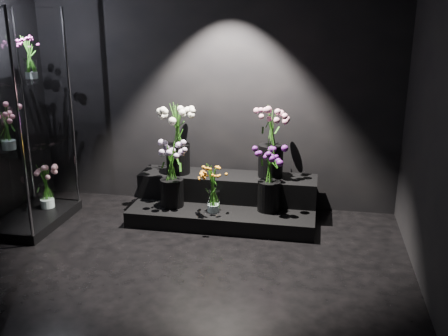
# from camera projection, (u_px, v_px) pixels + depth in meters

# --- Properties ---
(floor) EXTENTS (4.00, 4.00, 0.00)m
(floor) POSITION_uv_depth(u_px,v_px,m) (160.00, 292.00, 3.88)
(floor) COLOR black
(floor) RESTS_ON ground
(wall_back) EXTENTS (4.00, 0.00, 4.00)m
(wall_back) POSITION_uv_depth(u_px,v_px,m) (213.00, 80.00, 5.34)
(wall_back) COLOR black
(wall_back) RESTS_ON floor
(display_riser) EXTENTS (1.90, 0.84, 0.42)m
(display_riser) POSITION_uv_depth(u_px,v_px,m) (226.00, 200.00, 5.31)
(display_riser) COLOR black
(display_riser) RESTS_ON floor
(display_case) EXTENTS (0.58, 0.97, 2.14)m
(display_case) POSITION_uv_depth(u_px,v_px,m) (22.00, 121.00, 4.84)
(display_case) COLOR black
(display_case) RESTS_ON floor
(bouquet_orange_bells) EXTENTS (0.26, 0.26, 0.50)m
(bouquet_orange_bells) POSITION_uv_depth(u_px,v_px,m) (213.00, 188.00, 4.96)
(bouquet_orange_bells) COLOR white
(bouquet_orange_bells) RESTS_ON display_riser
(bouquet_lilac) EXTENTS (0.38, 0.38, 0.68)m
(bouquet_lilac) POSITION_uv_depth(u_px,v_px,m) (171.00, 170.00, 5.08)
(bouquet_lilac) COLOR black
(bouquet_lilac) RESTS_ON display_riser
(bouquet_purple) EXTENTS (0.39, 0.39, 0.66)m
(bouquet_purple) POSITION_uv_depth(u_px,v_px,m) (269.00, 176.00, 4.97)
(bouquet_purple) COLOR black
(bouquet_purple) RESTS_ON display_riser
(bouquet_cream_roses) EXTENTS (0.47, 0.47, 0.75)m
(bouquet_cream_roses) POSITION_uv_depth(u_px,v_px,m) (177.00, 133.00, 5.28)
(bouquet_cream_roses) COLOR black
(bouquet_cream_roses) RESTS_ON display_riser
(bouquet_pink_roses) EXTENTS (0.45, 0.45, 0.76)m
(bouquet_pink_roses) POSITION_uv_depth(u_px,v_px,m) (271.00, 138.00, 5.17)
(bouquet_pink_roses) COLOR black
(bouquet_pink_roses) RESTS_ON display_riser
(bouquet_case_pink) EXTENTS (0.37, 0.37, 0.41)m
(bouquet_case_pink) POSITION_uv_depth(u_px,v_px,m) (7.00, 127.00, 4.69)
(bouquet_case_pink) COLOR white
(bouquet_case_pink) RESTS_ON display_case
(bouquet_case_magenta) EXTENTS (0.25, 0.25, 0.41)m
(bouquet_case_magenta) POSITION_uv_depth(u_px,v_px,m) (30.00, 57.00, 4.80)
(bouquet_case_magenta) COLOR white
(bouquet_case_magenta) RESTS_ON display_case
(bouquet_case_base_pink) EXTENTS (0.32, 0.32, 0.50)m
(bouquet_case_base_pink) POSITION_uv_depth(u_px,v_px,m) (45.00, 184.00, 5.24)
(bouquet_case_base_pink) COLOR white
(bouquet_case_base_pink) RESTS_ON display_case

